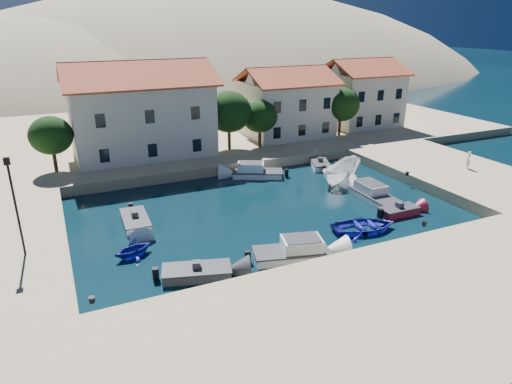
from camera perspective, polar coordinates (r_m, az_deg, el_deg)
ground at (r=29.45m, az=9.74°, el=-9.31°), size 400.00×400.00×0.00m
quay_south at (r=25.29m, az=17.61°, el=-14.26°), size 52.00×12.00×1.00m
quay_east at (r=48.99m, az=23.33°, el=2.28°), size 11.00×20.00×1.00m
quay_west at (r=34.09m, az=-29.20°, el=-6.54°), size 8.00×20.00×1.00m
quay_north at (r=62.76m, az=-8.41°, el=7.54°), size 80.00×36.00×1.00m
hills at (r=153.48m, az=-10.50°, el=6.06°), size 254.00×176.00×99.00m
building_left at (r=50.33m, az=-14.26°, el=10.21°), size 14.70×9.45×9.70m
building_mid at (r=57.36m, az=3.82°, el=11.29°), size 10.50×8.40×8.30m
building_right at (r=64.62m, az=13.02°, el=12.11°), size 9.45×8.40×8.80m
trees at (r=51.09m, az=-1.80°, el=9.72°), size 37.30×5.30×6.45m
lamppost at (r=30.52m, az=-28.00°, el=-0.61°), size 0.35×0.25×6.22m
bollards at (r=33.20m, az=10.17°, el=-3.51°), size 29.36×9.56×0.30m
motorboat_grey_sw at (r=28.19m, az=-7.41°, el=-9.95°), size 4.49×2.92×1.25m
cabin_cruiser_south at (r=29.93m, az=4.44°, el=-7.48°), size 5.30×3.29×1.60m
rowboat_south at (r=34.73m, az=13.32°, el=-4.72°), size 5.42×4.31×1.01m
motorboat_red_se at (r=38.13m, az=17.44°, el=-2.30°), size 3.19×1.43×1.25m
cabin_cruiser_east at (r=40.41m, az=14.65°, el=-0.42°), size 2.24×5.19×1.60m
boat_east at (r=44.50m, az=10.52°, el=1.23°), size 6.08×4.48×2.21m
motorboat_white_ne at (r=48.67m, az=8.00°, el=3.45°), size 2.94×4.04×1.25m
rowboat_west at (r=31.42m, az=-15.04°, el=-7.73°), size 3.25×3.02×1.39m
motorboat_white_west at (r=35.89m, az=-14.84°, el=-3.49°), size 2.04×4.26×1.25m
cabin_cruiser_north at (r=45.11m, az=0.19°, el=2.50°), size 5.32×4.02×1.60m
pedestrian at (r=48.81m, az=24.99°, el=3.65°), size 0.75×0.73×1.74m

